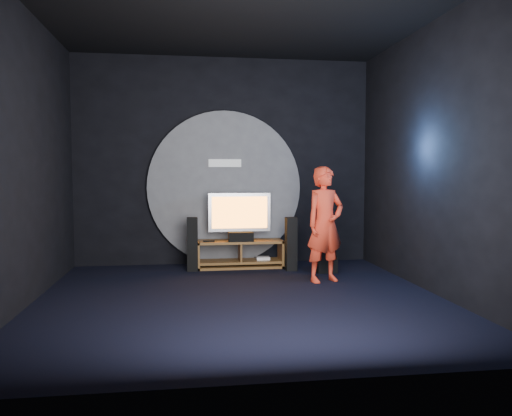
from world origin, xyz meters
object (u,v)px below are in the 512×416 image
Objects in this scene: media_console at (240,256)px; player at (325,224)px; subwoofer at (326,261)px; tower_speaker_left at (192,244)px; tv at (239,214)px; tower_speaker_right at (291,244)px.

player is (1.08, -1.23, 0.63)m from media_console.
media_console is at bearing 156.58° from subwoofer.
player is at bearing -48.56° from media_console.
tower_speaker_left is 2.51× the size of subwoofer.
tv is at bearing 95.98° from media_console.
media_console is at bearing 155.03° from tower_speaker_right.
tv reaches higher than subwoofer.
media_console is 1.66× the size of tower_speaker_left.
tower_speaker_left reaches higher than subwoofer.
tower_speaker_right is 1.00m from player.
media_console is at bearing -84.02° from tv.
player is at bearing -107.00° from subwoofer.
media_console is at bearing 111.51° from player.
tower_speaker_left is at bearing -167.70° from media_console.
tower_speaker_left and tower_speaker_right have the same top height.
player is (0.31, -0.87, 0.40)m from tower_speaker_right.
tower_speaker_right is at bearing -24.97° from media_console.
tower_speaker_right is (0.77, -0.36, 0.23)m from media_console.
player is at bearing -29.41° from tower_speaker_left.
tower_speaker_right is at bearing -6.89° from tower_speaker_left.
tv is at bearing 110.18° from player.
subwoofer is 0.96m from player.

